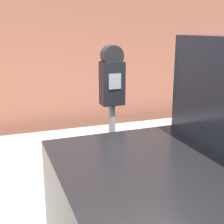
# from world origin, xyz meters

# --- Properties ---
(sidewalk) EXTENTS (24.00, 2.80, 0.14)m
(sidewalk) POSITION_xyz_m (0.00, 2.20, 0.07)
(sidewalk) COLOR #BCB7AD
(sidewalk) RESTS_ON ground_plane
(parking_meter) EXTENTS (0.20, 0.15, 1.57)m
(parking_meter) POSITION_xyz_m (0.27, 0.98, 1.27)
(parking_meter) COLOR gray
(parking_meter) RESTS_ON sidewalk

